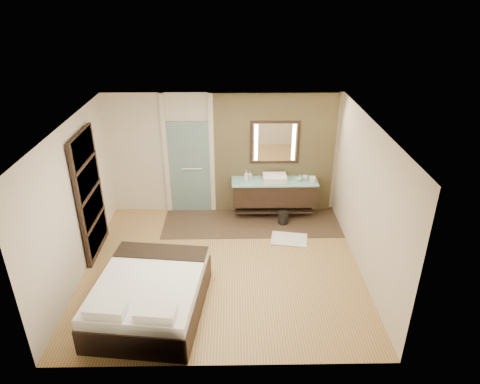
{
  "coord_description": "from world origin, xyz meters",
  "views": [
    {
      "loc": [
        0.22,
        -6.45,
        4.74
      ],
      "look_at": [
        0.33,
        0.6,
        1.24
      ],
      "focal_mm": 32.0,
      "sensor_mm": 36.0,
      "label": 1
    }
  ],
  "objects_px": {
    "mirror_unit": "(275,142)",
    "waste_bin": "(283,218)",
    "vanity": "(274,192)",
    "bed": "(150,295)"
  },
  "relations": [
    {
      "from": "vanity",
      "to": "waste_bin",
      "type": "bearing_deg",
      "value": -63.06
    },
    {
      "from": "bed",
      "to": "waste_bin",
      "type": "bearing_deg",
      "value": 55.49
    },
    {
      "from": "vanity",
      "to": "bed",
      "type": "height_order",
      "value": "vanity"
    },
    {
      "from": "vanity",
      "to": "mirror_unit",
      "type": "distance_m",
      "value": 1.1
    },
    {
      "from": "mirror_unit",
      "to": "vanity",
      "type": "bearing_deg",
      "value": -90.0
    },
    {
      "from": "bed",
      "to": "waste_bin",
      "type": "distance_m",
      "value": 3.62
    },
    {
      "from": "vanity",
      "to": "waste_bin",
      "type": "xyz_separation_m",
      "value": [
        0.18,
        -0.36,
        -0.44
      ]
    },
    {
      "from": "waste_bin",
      "to": "vanity",
      "type": "bearing_deg",
      "value": 116.94
    },
    {
      "from": "mirror_unit",
      "to": "waste_bin",
      "type": "xyz_separation_m",
      "value": [
        0.18,
        -0.6,
        -1.51
      ]
    },
    {
      "from": "vanity",
      "to": "waste_bin",
      "type": "distance_m",
      "value": 0.6
    }
  ]
}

